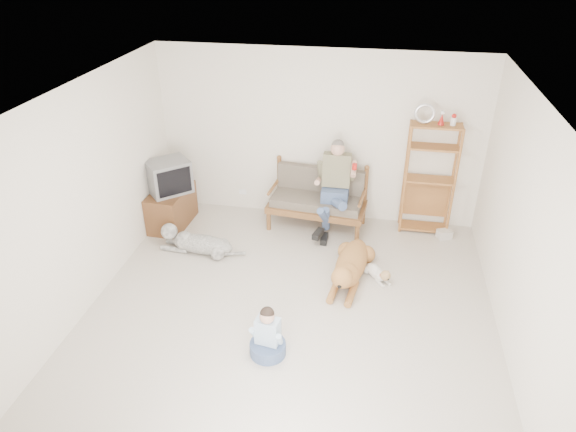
% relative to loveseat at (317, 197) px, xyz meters
% --- Properties ---
extents(floor, '(5.50, 5.50, 0.00)m').
position_rel_loveseat_xyz_m(floor, '(-0.05, -2.41, -0.49)').
color(floor, silver).
rests_on(floor, ground).
extents(ceiling, '(5.50, 5.50, 0.00)m').
position_rel_loveseat_xyz_m(ceiling, '(-0.05, -2.41, 2.21)').
color(ceiling, white).
rests_on(ceiling, ground).
extents(wall_back, '(5.00, 0.00, 5.00)m').
position_rel_loveseat_xyz_m(wall_back, '(-0.05, 0.34, 0.86)').
color(wall_back, silver).
rests_on(wall_back, ground).
extents(wall_left, '(0.00, 5.50, 5.50)m').
position_rel_loveseat_xyz_m(wall_left, '(-2.55, -2.41, 0.86)').
color(wall_left, silver).
rests_on(wall_left, ground).
extents(wall_right, '(0.00, 5.50, 5.50)m').
position_rel_loveseat_xyz_m(wall_right, '(2.45, -2.41, 0.86)').
color(wall_right, silver).
rests_on(wall_right, ground).
extents(loveseat, '(1.56, 0.85, 0.95)m').
position_rel_loveseat_xyz_m(loveseat, '(0.00, 0.00, 0.00)').
color(loveseat, brown).
rests_on(loveseat, ground).
extents(man, '(0.56, 0.80, 1.29)m').
position_rel_loveseat_xyz_m(man, '(0.25, -0.23, 0.19)').
color(man, '#435A7C').
rests_on(man, loveseat).
extents(etagere, '(0.77, 0.34, 2.03)m').
position_rel_loveseat_xyz_m(etagere, '(1.66, 0.14, 0.41)').
color(etagere, '#9F6432').
rests_on(etagere, ground).
extents(book_stack, '(0.25, 0.22, 0.13)m').
position_rel_loveseat_xyz_m(book_stack, '(1.99, -0.07, -0.42)').
color(book_stack, white).
rests_on(book_stack, ground).
extents(tv_stand, '(0.55, 0.92, 0.60)m').
position_rel_loveseat_xyz_m(tv_stand, '(-2.28, -0.41, -0.19)').
color(tv_stand, brown).
rests_on(tv_stand, ground).
extents(crt_tv, '(0.78, 0.77, 0.51)m').
position_rel_loveseat_xyz_m(crt_tv, '(-2.25, -0.42, 0.37)').
color(crt_tv, slate).
rests_on(crt_tv, tv_stand).
extents(wall_outlet, '(0.12, 0.02, 0.08)m').
position_rel_loveseat_xyz_m(wall_outlet, '(-1.30, 0.33, -0.19)').
color(wall_outlet, white).
rests_on(wall_outlet, ground).
extents(golden_retriever, '(0.55, 1.62, 0.49)m').
position_rel_loveseat_xyz_m(golden_retriever, '(0.62, -1.38, -0.29)').
color(golden_retriever, '#A67639').
rests_on(golden_retriever, ground).
extents(shaggy_dog, '(1.36, 0.39, 0.40)m').
position_rel_loveseat_xyz_m(shaggy_dog, '(-1.66, -1.11, -0.32)').
color(shaggy_dog, silver).
rests_on(shaggy_dog, ground).
extents(terrier, '(0.41, 0.49, 0.22)m').
position_rel_loveseat_xyz_m(terrier, '(1.01, -1.32, -0.39)').
color(terrier, silver).
rests_on(terrier, ground).
extents(child, '(0.41, 0.41, 0.64)m').
position_rel_loveseat_xyz_m(child, '(-0.17, -2.95, -0.25)').
color(child, '#435A7C').
rests_on(child, ground).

